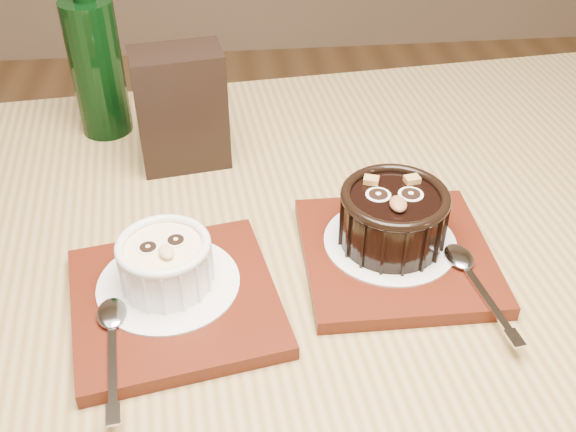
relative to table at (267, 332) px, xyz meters
name	(u,v)px	position (x,y,z in m)	size (l,w,h in m)	color
table	(267,332)	(0.00, 0.00, 0.00)	(1.27, 0.91, 0.75)	olive
tray_left	(175,301)	(-0.08, -0.04, 0.10)	(0.18, 0.18, 0.01)	#521A0D
doily_left	(169,283)	(-0.09, -0.03, 0.11)	(0.13, 0.13, 0.00)	white
ramekin_white	(165,261)	(-0.09, -0.03, 0.13)	(0.08, 0.08, 0.05)	white
spoon_left	(112,343)	(-0.13, -0.10, 0.11)	(0.03, 0.13, 0.01)	silver
tray_right	(396,255)	(0.13, 0.00, 0.10)	(0.18, 0.18, 0.01)	#521A0D
doily_right	(390,241)	(0.12, 0.01, 0.11)	(0.13, 0.13, 0.00)	white
ramekin_dark	(393,215)	(0.12, 0.01, 0.14)	(0.10, 0.10, 0.06)	black
spoon_right	(476,281)	(0.19, -0.06, 0.11)	(0.03, 0.13, 0.01)	silver
condiment_stand	(181,109)	(-0.08, 0.20, 0.16)	(0.10, 0.06, 0.14)	black
green_bottle	(96,63)	(-0.18, 0.28, 0.18)	(0.06, 0.06, 0.24)	black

